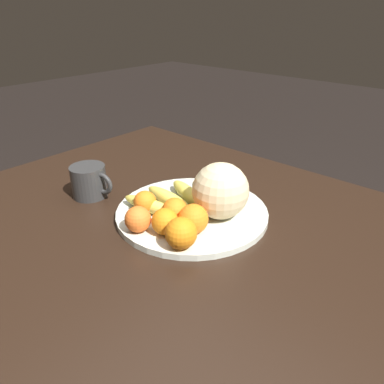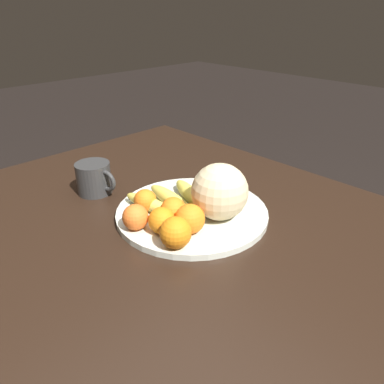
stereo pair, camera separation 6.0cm
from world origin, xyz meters
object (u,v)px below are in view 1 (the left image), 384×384
Objects in this scene: melon at (222,191)px; orange_back_right at (181,233)px; orange_front_right at (138,219)px; orange_top_small at (175,210)px; kitchen_table at (202,265)px; orange_back_left at (192,218)px; fruit_bowl at (192,212)px; orange_front_left at (145,202)px; orange_mid_center at (165,222)px; ceramic_mug at (90,181)px; banana_bunch at (179,197)px.

melon is 0.16m from orange_back_right.
orange_front_right is 1.00× the size of orange_top_small.
orange_back_left is at bearing 81.67° from kitchen_table.
orange_back_right is (-0.09, 0.13, 0.04)m from fruit_bowl.
orange_top_small reaches higher than orange_front_left.
orange_front_left is 0.93× the size of orange_mid_center.
ceramic_mug is (0.34, 0.03, -0.01)m from orange_back_left.
kitchen_table is 0.17m from orange_back_right.
ceramic_mug is (0.25, -0.05, -0.00)m from orange_front_right.
orange_front_left is at bearing -52.71° from orange_front_right.
banana_bunch is (0.12, -0.05, 0.13)m from kitchen_table.
orange_front_left is 0.14m from orange_back_left.
fruit_bowl is at bearing -31.28° from kitchen_table.
orange_front_right is at bearing 169.70° from ceramic_mug.
orange_mid_center is at bearing 60.49° from kitchen_table.
fruit_bowl is 6.30× the size of orange_front_right.
orange_back_right is 0.11m from orange_top_small.
orange_front_left is at bearing -18.34° from orange_mid_center.
ceramic_mug reaches higher than banana_bunch.
orange_front_right is (-0.02, 0.16, 0.01)m from banana_bunch.
orange_top_small reaches higher than banana_bunch.
orange_back_right is (-0.02, 0.16, -0.03)m from melon.
banana_bunch is 4.41× the size of orange_front_left.
fruit_bowl is at bearing -159.19° from ceramic_mug.
kitchen_table is 23.59× the size of orange_top_small.
orange_top_small is at bearing 22.12° from kitchen_table.
kitchen_table is at bearing -163.90° from orange_front_left.
melon reaches higher than orange_top_small.
banana_bunch is 3.65× the size of orange_back_left.
orange_front_right is 0.12m from orange_back_left.
orange_back_left is (0.00, 0.03, 0.15)m from kitchen_table.
orange_front_right and orange_top_small have the same top height.
orange_top_small is (0.07, 0.09, -0.04)m from melon.
melon is 0.20m from orange_front_right.
orange_back_right reaches higher than kitchen_table.
orange_front_right is at bearing 110.73° from banana_bunch.
melon is at bearing -119.69° from orange_front_right.
melon is 0.10m from orange_back_left.
fruit_bowl is 5.56× the size of orange_back_left.
melon is at bearing -157.07° from banana_bunch.
melon is at bearing -108.40° from orange_mid_center.
ceramic_mug reaches higher than orange_back_right.
orange_back_left is at bearing 174.18° from orange_top_small.
orange_back_right is (-0.14, 0.14, 0.02)m from banana_bunch.
orange_mid_center is at bearing -147.97° from orange_front_right.
orange_front_left is at bearing 35.52° from melon.
orange_top_small is at bearing -168.57° from orange_front_left.
banana_bunch is 3.61× the size of orange_back_right.
orange_back_right reaches higher than orange_front_left.
orange_top_small is at bearing -39.16° from orange_back_right.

